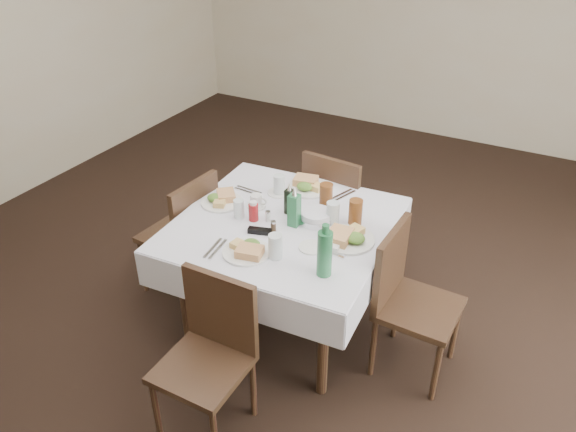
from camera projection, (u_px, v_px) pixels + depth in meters
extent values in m
plane|color=black|center=(293.00, 318.00, 3.72)|extent=(7.00, 7.00, 0.00)
cube|color=beige|center=(457.00, 5.00, 5.62)|extent=(6.00, 0.04, 2.80)
cylinder|color=#321812|center=(185.00, 299.00, 3.33)|extent=(0.06, 0.06, 0.72)
cylinder|color=#321812|center=(254.00, 226.00, 4.01)|extent=(0.06, 0.06, 0.72)
cylinder|color=#321812|center=(323.00, 344.00, 3.01)|extent=(0.06, 0.06, 0.72)
cylinder|color=#321812|center=(373.00, 257.00, 3.70)|extent=(0.06, 0.06, 0.72)
cube|color=#321812|center=(284.00, 226.00, 3.32)|extent=(1.17, 1.17, 0.03)
cube|color=white|center=(284.00, 223.00, 3.31)|extent=(1.29, 1.29, 0.01)
cube|color=white|center=(322.00, 194.00, 3.84)|extent=(1.22, 0.08, 0.22)
cube|color=white|center=(233.00, 298.00, 2.89)|extent=(1.22, 0.08, 0.22)
cube|color=white|center=(382.00, 264.00, 3.14)|extent=(0.08, 1.22, 0.22)
cube|color=white|center=(198.00, 217.00, 3.58)|extent=(0.08, 1.22, 0.22)
cube|color=#321812|center=(343.00, 208.00, 4.07)|extent=(0.48, 0.48, 0.04)
cube|color=#321812|center=(330.00, 190.00, 3.81)|extent=(0.44, 0.08, 0.47)
cylinder|color=#321812|center=(375.00, 230.00, 4.23)|extent=(0.04, 0.04, 0.44)
cylinder|color=#321812|center=(351.00, 254.00, 3.96)|extent=(0.04, 0.04, 0.44)
cylinder|color=#321812|center=(332.00, 216.00, 4.41)|extent=(0.04, 0.04, 0.44)
cylinder|color=#321812|center=(306.00, 238.00, 4.14)|extent=(0.04, 0.04, 0.44)
cube|color=#321812|center=(202.00, 368.00, 2.78)|extent=(0.41, 0.41, 0.04)
cube|color=#321812|center=(221.00, 311.00, 2.80)|extent=(0.41, 0.04, 0.45)
cylinder|color=#321812|center=(156.00, 409.00, 2.82)|extent=(0.03, 0.03, 0.42)
cylinder|color=#321812|center=(198.00, 363.00, 3.09)|extent=(0.03, 0.03, 0.42)
cylinder|color=#321812|center=(253.00, 387.00, 2.95)|extent=(0.03, 0.03, 0.42)
cube|color=#321812|center=(419.00, 309.00, 3.14)|extent=(0.44, 0.44, 0.04)
cube|color=#321812|center=(391.00, 265.00, 3.10)|extent=(0.05, 0.43, 0.46)
cylinder|color=#321812|center=(436.00, 371.00, 3.04)|extent=(0.03, 0.03, 0.44)
cylinder|color=#321812|center=(373.00, 346.00, 3.19)|extent=(0.03, 0.03, 0.44)
cylinder|color=#321812|center=(455.00, 330.00, 3.31)|extent=(0.03, 0.03, 0.44)
cylinder|color=#321812|center=(396.00, 309.00, 3.46)|extent=(0.03, 0.03, 0.44)
cube|color=#321812|center=(178.00, 235.00, 3.79)|extent=(0.46, 0.46, 0.04)
cube|color=#321812|center=(196.00, 214.00, 3.58)|extent=(0.08, 0.42, 0.46)
cylinder|color=#321812|center=(179.00, 241.00, 4.12)|extent=(0.03, 0.03, 0.43)
cylinder|color=#321812|center=(218.00, 257.00, 3.95)|extent=(0.03, 0.03, 0.43)
cylinder|color=#321812|center=(143.00, 265.00, 3.86)|extent=(0.03, 0.03, 0.43)
cylinder|color=#321812|center=(182.00, 283.00, 3.69)|extent=(0.03, 0.03, 0.43)
cylinder|color=white|center=(309.00, 188.00, 3.65)|extent=(0.28, 0.28, 0.01)
cube|color=#CB804B|center=(306.00, 181.00, 3.67)|extent=(0.17, 0.14, 0.05)
cube|color=gold|center=(316.00, 187.00, 3.61)|extent=(0.11, 0.09, 0.04)
ellipsoid|color=#345A20|center=(305.00, 186.00, 3.60)|extent=(0.11, 0.09, 0.05)
cylinder|color=white|center=(246.00, 252.00, 3.03)|extent=(0.26, 0.26, 0.01)
cube|color=#CB804B|center=(250.00, 252.00, 2.98)|extent=(0.16, 0.13, 0.04)
cube|color=gold|center=(239.00, 245.00, 3.04)|extent=(0.10, 0.08, 0.03)
ellipsoid|color=#345A20|center=(251.00, 244.00, 3.05)|extent=(0.10, 0.09, 0.04)
cylinder|color=white|center=(347.00, 239.00, 3.13)|extent=(0.31, 0.31, 0.02)
cube|color=#CB804B|center=(339.00, 236.00, 3.10)|extent=(0.13, 0.17, 0.05)
cube|color=gold|center=(354.00, 231.00, 3.15)|extent=(0.11, 0.12, 0.04)
ellipsoid|color=#345A20|center=(355.00, 238.00, 3.09)|extent=(0.11, 0.10, 0.05)
cylinder|color=white|center=(222.00, 202.00, 3.49)|extent=(0.26, 0.26, 0.01)
cube|color=#CB804B|center=(226.00, 195.00, 3.51)|extent=(0.17, 0.17, 0.04)
cube|color=gold|center=(220.00, 203.00, 3.44)|extent=(0.09, 0.11, 0.03)
ellipsoid|color=#345A20|center=(215.00, 198.00, 3.48)|extent=(0.10, 0.09, 0.04)
cylinder|color=white|center=(279.00, 193.00, 3.60)|extent=(0.15, 0.15, 0.01)
cylinder|color=white|center=(311.00, 247.00, 3.07)|extent=(0.14, 0.14, 0.01)
cylinder|color=silver|center=(279.00, 185.00, 3.56)|extent=(0.07, 0.07, 0.13)
cylinder|color=silver|center=(275.00, 246.00, 2.97)|extent=(0.08, 0.08, 0.14)
cylinder|color=silver|center=(333.00, 213.00, 3.26)|extent=(0.08, 0.08, 0.14)
cylinder|color=silver|center=(239.00, 209.00, 3.32)|extent=(0.06, 0.06, 0.12)
cylinder|color=brown|center=(326.00, 197.00, 3.40)|extent=(0.08, 0.08, 0.17)
cylinder|color=brown|center=(355.00, 213.00, 3.23)|extent=(0.08, 0.08, 0.17)
cylinder|color=silver|center=(316.00, 219.00, 3.30)|extent=(0.20, 0.20, 0.04)
cylinder|color=white|center=(316.00, 215.00, 3.29)|extent=(0.18, 0.18, 0.04)
cube|color=black|center=(289.00, 202.00, 3.35)|extent=(0.05, 0.05, 0.16)
cone|color=silver|center=(289.00, 187.00, 3.30)|extent=(0.03, 0.03, 0.04)
cube|color=#287243|center=(294.00, 210.00, 3.23)|extent=(0.06, 0.06, 0.20)
cone|color=silver|center=(294.00, 191.00, 3.16)|extent=(0.03, 0.03, 0.06)
cylinder|color=maroon|center=(253.00, 212.00, 3.30)|extent=(0.06, 0.06, 0.11)
cylinder|color=white|center=(253.00, 203.00, 3.27)|extent=(0.04, 0.04, 0.02)
cylinder|color=white|center=(268.00, 217.00, 3.30)|extent=(0.03, 0.03, 0.06)
cylinder|color=silver|center=(268.00, 212.00, 3.28)|extent=(0.03, 0.03, 0.01)
cylinder|color=#402D1D|center=(273.00, 227.00, 3.20)|extent=(0.03, 0.03, 0.06)
cylinder|color=silver|center=(273.00, 222.00, 3.19)|extent=(0.03, 0.03, 0.01)
cylinder|color=white|center=(256.00, 206.00, 3.45)|extent=(0.12, 0.12, 0.01)
cylinder|color=white|center=(256.00, 200.00, 3.43)|extent=(0.07, 0.07, 0.08)
cylinder|color=black|center=(256.00, 197.00, 3.42)|extent=(0.06, 0.06, 0.01)
torus|color=white|center=(263.00, 201.00, 3.42)|extent=(0.05, 0.02, 0.05)
cube|color=black|center=(260.00, 231.00, 3.20)|extent=(0.14, 0.08, 0.03)
cylinder|color=#287243|center=(325.00, 254.00, 2.81)|extent=(0.08, 0.08, 0.25)
cylinder|color=#287243|center=(326.00, 229.00, 2.73)|extent=(0.04, 0.04, 0.05)
cube|color=white|center=(332.00, 248.00, 3.04)|extent=(0.08, 0.05, 0.04)
cube|color=#FB9EBE|center=(332.00, 247.00, 3.04)|extent=(0.06, 0.04, 0.02)
cube|color=silver|center=(342.00, 194.00, 3.58)|extent=(0.08, 0.19, 0.01)
cube|color=silver|center=(345.00, 196.00, 3.57)|extent=(0.08, 0.19, 0.01)
cube|color=silver|center=(218.00, 249.00, 3.06)|extent=(0.04, 0.20, 0.01)
cube|color=silver|center=(213.00, 248.00, 3.07)|extent=(0.04, 0.20, 0.01)
cube|color=silver|center=(327.00, 253.00, 3.03)|extent=(0.20, 0.03, 0.01)
cube|color=silver|center=(330.00, 250.00, 3.05)|extent=(0.20, 0.03, 0.01)
cube|color=silver|center=(249.00, 190.00, 3.64)|extent=(0.19, 0.03, 0.01)
cube|color=silver|center=(247.00, 192.00, 3.61)|extent=(0.19, 0.03, 0.01)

